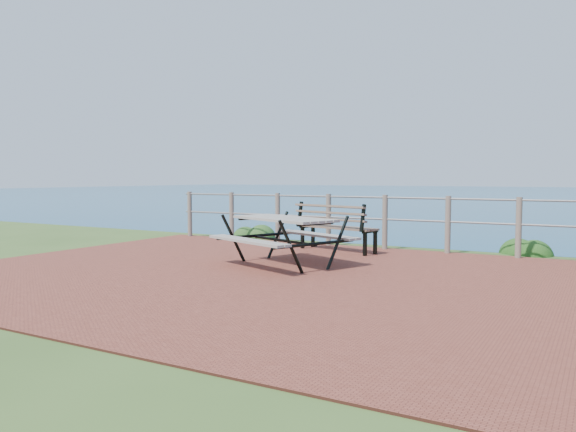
{
  "coord_description": "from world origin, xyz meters",
  "views": [
    {
      "loc": [
        3.55,
        -6.48,
        1.35
      ],
      "look_at": [
        -0.7,
        0.98,
        0.75
      ],
      "focal_mm": 35.0,
      "sensor_mm": 36.0,
      "label": 1
    }
  ],
  "objects": [
    {
      "name": "shrub_lip_west",
      "position": [
        -3.32,
        4.05,
        0.0
      ],
      "size": [
        0.69,
        0.69,
        0.4
      ],
      "primitive_type": "ellipsoid",
      "color": "#1D491B",
      "rests_on": "ground"
    },
    {
      "name": "ground",
      "position": [
        0.0,
        0.0,
        0.0
      ],
      "size": [
        10.0,
        7.0,
        0.12
      ],
      "primitive_type": "cube",
      "color": "brown",
      "rests_on": "ground"
    },
    {
      "name": "safety_railing",
      "position": [
        0.0,
        3.35,
        0.57
      ],
      "size": [
        9.4,
        0.1,
        1.0
      ],
      "color": "#6B5B4C",
      "rests_on": "ground"
    },
    {
      "name": "shrub_lip_east",
      "position": [
        2.27,
        4.07,
        0.0
      ],
      "size": [
        0.67,
        0.67,
        0.37
      ],
      "primitive_type": "ellipsoid",
      "color": "#153F13",
      "rests_on": "ground"
    },
    {
      "name": "park_bench",
      "position": [
        -0.63,
        2.64,
        0.58
      ],
      "size": [
        1.6,
        0.77,
        0.88
      ],
      "rotation": [
        0.0,
        0.0,
        -0.26
      ],
      "color": "brown",
      "rests_on": "ground"
    },
    {
      "name": "picnic_table",
      "position": [
        -0.67,
        0.78,
        0.46
      ],
      "size": [
        1.84,
        1.4,
        0.72
      ],
      "rotation": [
        0.0,
        0.0,
        -0.37
      ],
      "color": "gray",
      "rests_on": "ground"
    }
  ]
}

